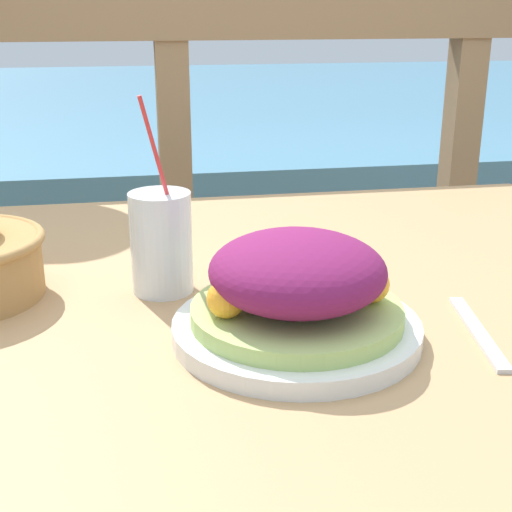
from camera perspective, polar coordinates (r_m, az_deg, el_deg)
The scene contains 6 objects.
patio_table at distance 0.90m, azimuth -2.69°, elevation -8.01°, with size 1.29×0.97×0.72m.
railing_fence at distance 1.62m, azimuth -6.50°, elevation 8.01°, with size 2.80×0.08×1.08m.
sea_backdrop at distance 4.16m, azimuth -8.73°, elevation 8.65°, with size 12.00×4.00×0.58m.
salad_plate at distance 0.75m, azimuth 3.30°, elevation -3.14°, with size 0.27×0.27×0.12m.
drink_glass at distance 0.88m, azimuth -7.58°, elevation 1.10°, with size 0.08×0.08×0.24m.
knife at distance 0.82m, azimuth 17.33°, elevation -5.80°, with size 0.05×0.18×0.00m.
Camera 1 is at (-0.10, -0.80, 1.06)m, focal length 50.00 mm.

